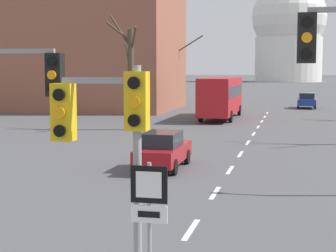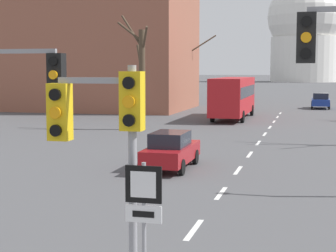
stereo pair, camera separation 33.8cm
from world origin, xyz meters
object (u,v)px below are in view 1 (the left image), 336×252
route_sign_post (149,216)px  traffic_signal_centre_tall (110,130)px  sedan_near_right (307,100)px  sedan_near_left (163,150)px  sedan_mid_centre (229,102)px  city_bus (221,95)px  traffic_signal_near_left (5,92)px

route_sign_post → traffic_signal_centre_tall: bearing=161.7°
traffic_signal_centre_tall → sedan_near_right: size_ratio=0.97×
route_sign_post → sedan_near_left: bearing=102.4°
sedan_near_left → sedan_mid_centre: bearing=92.2°
route_sign_post → city_bus: bearing=95.8°
route_sign_post → traffic_signal_near_left: bearing=143.0°
traffic_signal_centre_tall → sedan_mid_centre: traffic_signal_centre_tall is taller
traffic_signal_centre_tall → sedan_mid_centre: size_ratio=1.00×
traffic_signal_near_left → sedan_near_right: size_ratio=1.11×
traffic_signal_near_left → city_bus: size_ratio=0.45×
city_bus → route_sign_post: bearing=-84.2°
traffic_signal_near_left → city_bus: traffic_signal_near_left is taller
traffic_signal_centre_tall → sedan_near_right: traffic_signal_centre_tall is taller
sedan_near_left → sedan_mid_centre: sedan_near_left is taller
sedan_mid_centre → city_bus: 12.14m
city_bus → sedan_near_left: bearing=-88.2°
traffic_signal_centre_tall → city_bus: size_ratio=0.40×
route_sign_post → sedan_near_right: 53.78m
route_sign_post → city_bus: city_bus is taller
traffic_signal_near_left → sedan_near_right: 51.14m
sedan_near_left → traffic_signal_near_left: bearing=-95.3°
traffic_signal_near_left → sedan_near_left: (1.04, 11.22, -2.89)m
traffic_signal_near_left → sedan_near_left: bearing=84.7°
traffic_signal_near_left → sedan_mid_centre: traffic_signal_near_left is taller
traffic_signal_near_left → sedan_mid_centre: (-0.39, 47.83, -2.92)m
traffic_signal_near_left → city_bus: 35.81m
sedan_near_left → sedan_mid_centre: size_ratio=1.03×
traffic_signal_near_left → route_sign_post: traffic_signal_near_left is taller
traffic_signal_near_left → route_sign_post: (4.22, -3.18, -1.81)m
traffic_signal_centre_tall → sedan_near_left: 14.57m
route_sign_post → sedan_near_left: size_ratio=0.63×
traffic_signal_centre_tall → city_bus: (-3.21, 38.71, -1.17)m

